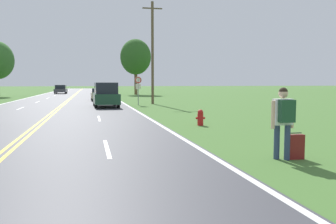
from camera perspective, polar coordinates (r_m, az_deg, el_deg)
hitchhiker_person at (r=9.33m, az=18.04°, el=-0.58°), size 0.62×0.44×1.82m
suitcase at (r=9.63m, az=19.79°, el=-5.27°), size 0.43×0.15×0.68m
fire_hydrant at (r=16.20m, az=5.22°, el=-0.86°), size 0.43×0.27×0.73m
traffic_sign at (r=30.71m, az=-4.81°, el=4.55°), size 0.60×0.10×2.47m
utility_pole_midground at (r=32.67m, az=-2.50°, el=9.66°), size 1.80×0.24×9.20m
tree_left_verge at (r=58.49m, az=-5.21°, el=8.77°), size 4.98×4.98×8.98m
car_dark_green_van_approaching at (r=28.85m, az=-9.95°, el=2.79°), size 2.01×4.71×1.95m
car_champagne_hatchback_mid_near at (r=38.94m, az=-10.96°, el=2.87°), size 1.79×3.49×1.34m
car_dark_grey_sedan_mid_far at (r=65.50m, az=-16.81°, el=3.52°), size 2.01×4.83×1.54m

